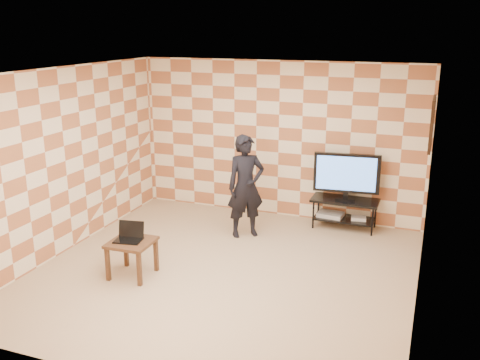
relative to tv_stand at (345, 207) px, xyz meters
The scene contains 14 objects.
floor 2.58m from the tv_stand, 118.99° to the right, with size 5.00×5.00×0.00m, color tan.
wall_back 1.60m from the tv_stand, 167.91° to the left, with size 5.00×0.02×2.70m, color beige.
wall_front 4.99m from the tv_stand, 104.66° to the right, with size 5.00×0.02×2.70m, color beige.
wall_left 4.46m from the tv_stand, 149.13° to the right, with size 0.02×5.00×2.70m, color beige.
wall_right 2.75m from the tv_stand, 60.55° to the right, with size 0.02×5.00×2.70m, color beige.
ceiling 3.46m from the tv_stand, 118.99° to the right, with size 5.00×5.00×0.02m, color white.
wall_art 2.12m from the tv_stand, 29.07° to the right, with size 0.04×0.72×0.72m.
tv_stand is the anchor object (origin of this frame).
tv 0.56m from the tv_stand, 96.64° to the right, with size 1.06×0.24×0.77m.
dvd_player 0.28m from the tv_stand, behind, with size 0.41×0.29×0.07m, color #B8B7BA.
game_console 0.29m from the tv_stand, ahead, with size 0.24×0.17×0.05m, color silver.
side_table 3.64m from the tv_stand, 130.45° to the right, with size 0.58×0.58×0.50m.
laptop 3.64m from the tv_stand, 131.30° to the right, with size 0.39×0.33×0.24m.
person 1.73m from the tv_stand, 148.55° to the right, with size 0.60×0.39×1.64m, color black.
Camera 1 is at (2.54, -6.19, 3.26)m, focal length 40.00 mm.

